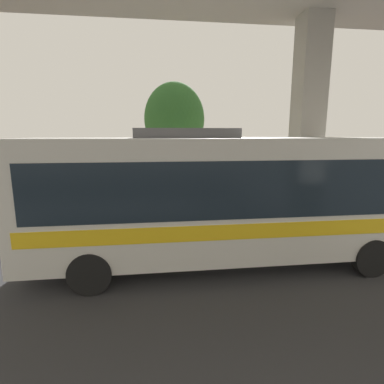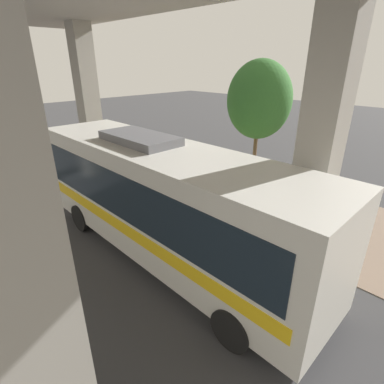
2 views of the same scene
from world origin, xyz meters
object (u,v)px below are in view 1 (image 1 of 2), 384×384
Objects in this scene: bus at (224,193)px; planter_middle at (20,200)px; street_tree_near at (174,119)px; fire_hydrant at (140,216)px; planter_front at (183,206)px.

planter_middle is at bearing -123.75° from bus.
street_tree_near is (-6.06, -0.90, 2.24)m from bus.
street_tree_near is at bearing 99.98° from planter_middle.
bus is at bearing 56.25° from planter_middle.
fire_hydrant is at bearing 75.96° from planter_middle.
fire_hydrant is at bearing -95.22° from planter_front.
bus is 4.71m from fire_hydrant.
planter_front is at bearing -167.79° from bus.
street_tree_near is at bearing 146.52° from fire_hydrant.
planter_middle is at bearing -104.04° from fire_hydrant.
bus reaches higher than fire_hydrant.
planter_middle is 0.33× the size of street_tree_near.
fire_hydrant is at bearing -33.48° from street_tree_near.
street_tree_near is (-2.52, -0.13, 3.41)m from planter_front.
planter_front is 4.24m from street_tree_near.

